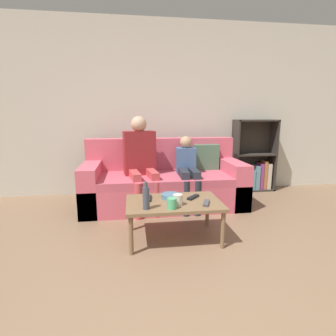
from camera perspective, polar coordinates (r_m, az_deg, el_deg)
The scene contains 13 objects.
wall_back at distance 4.14m, azimuth -1.89°, elevation 12.68°, with size 12.00×0.06×2.60m.
couch at distance 3.59m, azimuth -0.85°, elevation -3.35°, with size 2.11×0.89×0.89m.
bookshelf at distance 4.48m, azimuth 17.92°, elevation 0.66°, with size 0.67×0.28×1.14m.
coffee_table at distance 2.57m, azimuth 1.24°, elevation -8.10°, with size 0.91×0.58×0.39m.
person_adult at distance 3.40m, azimuth -5.99°, elevation 2.59°, with size 0.45×0.67×1.20m.
person_child at distance 3.45m, azimuth 4.24°, elevation 0.13°, with size 0.26×0.62×0.93m.
cup_near at distance 2.44m, azimuth 2.15°, elevation -6.94°, with size 0.09×0.09×0.10m.
cup_far at distance 2.35m, azimuth 0.85°, elevation -7.72°, with size 0.09×0.09×0.10m.
tv_remote_0 at distance 2.62m, azimuth -4.23°, elevation -6.61°, with size 0.07×0.18×0.02m.
tv_remote_1 at distance 2.51m, azimuth 8.31°, elevation -7.52°, with size 0.11×0.18×0.02m.
tv_remote_2 at distance 2.66m, azimuth 5.49°, elevation -6.34°, with size 0.15×0.16×0.02m.
snack_bowl at distance 2.65m, azimuth 0.61°, elevation -6.12°, with size 0.19×0.19×0.05m.
bottle at distance 2.34m, azimuth -4.79°, elevation -6.42°, with size 0.06×0.06×0.25m.
Camera 1 is at (-0.44, -1.16, 1.21)m, focal length 28.00 mm.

